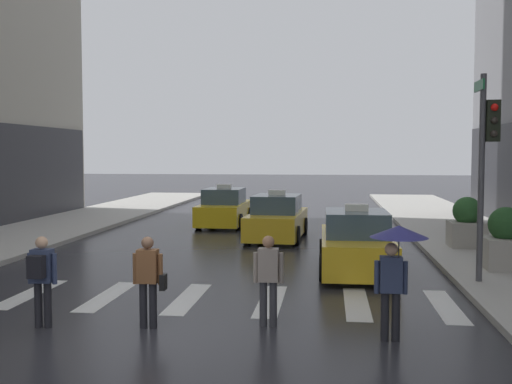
{
  "coord_description": "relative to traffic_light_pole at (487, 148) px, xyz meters",
  "views": [
    {
      "loc": [
        3.0,
        -9.47,
        3.12
      ],
      "look_at": [
        0.87,
        8.0,
        1.99
      ],
      "focal_mm": 42.0,
      "sensor_mm": 36.0,
      "label": 1
    }
  ],
  "objects": [
    {
      "name": "ground_plane",
      "position": [
        -6.61,
        -4.87,
        -3.26
      ],
      "size": [
        160.0,
        160.0,
        0.0
      ],
      "primitive_type": "plane",
      "color": "#26262B"
    },
    {
      "name": "planter_near_corner",
      "position": [
        0.96,
        1.69,
        -2.38
      ],
      "size": [
        1.1,
        1.1,
        1.6
      ],
      "color": "#A8A399",
      "rests_on": "curb_right"
    },
    {
      "name": "traffic_light_pole",
      "position": [
        0.0,
        0.0,
        0.0
      ],
      "size": [
        0.44,
        0.84,
        4.8
      ],
      "color": "#47474C",
      "rests_on": "curb_right"
    },
    {
      "name": "crosswalk_markings",
      "position": [
        -6.61,
        -1.87,
        -3.25
      ],
      "size": [
        11.3,
        2.8,
        0.01
      ],
      "color": "silver",
      "rests_on": "ground"
    },
    {
      "name": "pedestrian_with_umbrella",
      "position": [
        -2.49,
        -4.32,
        -1.74
      ],
      "size": [
        0.96,
        0.96,
        1.94
      ],
      "color": "black",
      "rests_on": "ground"
    },
    {
      "name": "taxi_lead",
      "position": [
        -2.87,
        1.57,
        -2.53
      ],
      "size": [
        1.97,
        4.56,
        1.8
      ],
      "color": "gold",
      "rests_on": "ground"
    },
    {
      "name": "planter_mid_block",
      "position": [
        0.79,
        5.33,
        -2.38
      ],
      "size": [
        1.1,
        1.1,
        1.6
      ],
      "color": "#A8A399",
      "rests_on": "curb_right"
    },
    {
      "name": "taxi_third",
      "position": [
        -8.1,
        11.22,
        -2.53
      ],
      "size": [
        1.96,
        4.55,
        1.8
      ],
      "color": "yellow",
      "rests_on": "ground"
    },
    {
      "name": "pedestrian_plain_coat",
      "position": [
        -4.67,
        -3.71,
        -2.32
      ],
      "size": [
        0.55,
        0.24,
        1.65
      ],
      "color": "#333338",
      "rests_on": "ground"
    },
    {
      "name": "pedestrian_with_handbag",
      "position": [
        -6.78,
        -4.1,
        -2.32
      ],
      "size": [
        0.6,
        0.24,
        1.65
      ],
      "color": "black",
      "rests_on": "ground"
    },
    {
      "name": "pedestrian_with_backpack",
      "position": [
        -8.69,
        -4.32,
        -2.29
      ],
      "size": [
        0.55,
        0.43,
        1.65
      ],
      "color": "black",
      "rests_on": "ground"
    },
    {
      "name": "taxi_second",
      "position": [
        -5.47,
        7.39,
        -2.53
      ],
      "size": [
        2.12,
        4.63,
        1.8
      ],
      "color": "gold",
      "rests_on": "ground"
    }
  ]
}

